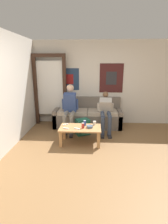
# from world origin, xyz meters

# --- Properties ---
(ground_plane) EXTENTS (18.00, 18.00, 0.00)m
(ground_plane) POSITION_xyz_m (0.00, 0.00, 0.00)
(ground_plane) COLOR brown
(wall_back) EXTENTS (10.00, 0.07, 2.55)m
(wall_back) POSITION_xyz_m (0.00, 2.60, 1.28)
(wall_back) COLOR silver
(wall_back) RESTS_ON ground_plane
(door_frame) EXTENTS (1.00, 0.10, 2.15)m
(door_frame) POSITION_xyz_m (-1.30, 2.39, 1.20)
(door_frame) COLOR #382319
(door_frame) RESTS_ON ground_plane
(couch) EXTENTS (2.02, 0.75, 0.86)m
(couch) POSITION_xyz_m (-0.14, 2.23, 0.30)
(couch) COLOR #70665B
(couch) RESTS_ON ground_plane
(coffee_table) EXTENTS (0.97, 0.57, 0.41)m
(coffee_table) POSITION_xyz_m (-0.27, 0.99, 0.33)
(coffee_table) COLOR #B27F4C
(coffee_table) RESTS_ON ground_plane
(person_seated_adult) EXTENTS (0.47, 0.87, 1.30)m
(person_seated_adult) POSITION_xyz_m (-0.63, 1.84, 0.71)
(person_seated_adult) COLOR gray
(person_seated_adult) RESTS_ON ground_plane
(person_seated_teen) EXTENTS (0.47, 0.95, 1.09)m
(person_seated_teen) POSITION_xyz_m (0.38, 1.84, 0.60)
(person_seated_teen) COLOR #384256
(person_seated_teen) RESTS_ON ground_plane
(backpack) EXTENTS (0.43, 0.40, 0.43)m
(backpack) POSITION_xyz_m (-0.25, 1.54, 0.20)
(backpack) COLOR #1E5642
(backpack) RESTS_ON ground_plane
(ceramic_bowl) EXTENTS (0.15, 0.15, 0.05)m
(ceramic_bowl) POSITION_xyz_m (-0.04, 0.96, 0.44)
(ceramic_bowl) COLOR #475B75
(ceramic_bowl) RESTS_ON coffee_table
(pillar_candle) EXTENTS (0.08, 0.08, 0.10)m
(pillar_candle) POSITION_xyz_m (0.07, 1.18, 0.46)
(pillar_candle) COLOR silver
(pillar_candle) RESTS_ON coffee_table
(drink_can_blue) EXTENTS (0.07, 0.07, 0.12)m
(drink_can_blue) POSITION_xyz_m (-0.17, 1.12, 0.47)
(drink_can_blue) COLOR #28479E
(drink_can_blue) RESTS_ON coffee_table
(drink_can_red) EXTENTS (0.07, 0.07, 0.12)m
(drink_can_red) POSITION_xyz_m (-0.20, 0.93, 0.47)
(drink_can_red) COLOR maroon
(drink_can_red) RESTS_ON coffee_table
(game_controller_near_left) EXTENTS (0.14, 0.09, 0.03)m
(game_controller_near_left) POSITION_xyz_m (-0.33, 0.86, 0.42)
(game_controller_near_left) COLOR white
(game_controller_near_left) RESTS_ON coffee_table
(game_controller_near_right) EXTENTS (0.15, 0.08, 0.03)m
(game_controller_near_right) POSITION_xyz_m (-0.59, 0.86, 0.42)
(game_controller_near_right) COLOR white
(game_controller_near_right) RESTS_ON coffee_table
(game_controller_far_center) EXTENTS (0.14, 0.11, 0.03)m
(game_controller_far_center) POSITION_xyz_m (-0.64, 1.13, 0.42)
(game_controller_far_center) COLOR white
(game_controller_far_center) RESTS_ON coffee_table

